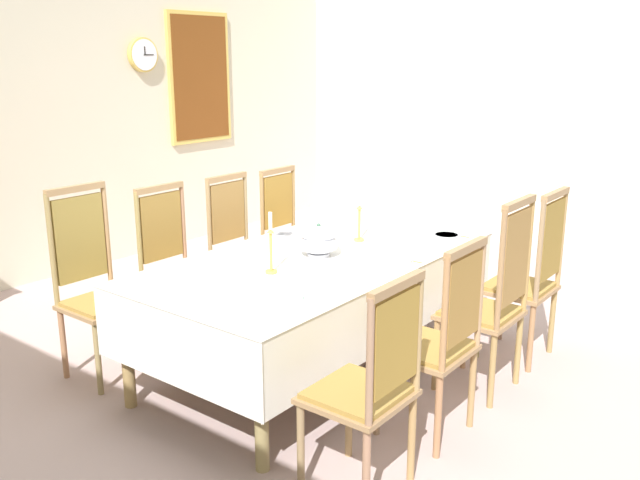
% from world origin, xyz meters
% --- Properties ---
extents(ground, '(7.71, 5.72, 0.04)m').
position_xyz_m(ground, '(0.00, 0.00, -0.02)').
color(ground, '#B99E9B').
extents(back_wall, '(7.71, 0.08, 3.23)m').
position_xyz_m(back_wall, '(0.00, 2.90, 1.61)').
color(back_wall, beige).
rests_on(back_wall, ground).
extents(right_wall, '(0.08, 5.72, 3.23)m').
position_xyz_m(right_wall, '(3.90, 0.00, 1.61)').
color(right_wall, beige).
rests_on(right_wall, ground).
extents(dining_table, '(2.42, 1.23, 0.74)m').
position_xyz_m(dining_table, '(0.00, -0.18, 0.67)').
color(dining_table, '#958151').
rests_on(dining_table, ground).
extents(tablecloth, '(2.44, 1.25, 0.41)m').
position_xyz_m(tablecloth, '(0.00, -0.18, 0.64)').
color(tablecloth, white).
rests_on(tablecloth, dining_table).
extents(chair_south_a, '(0.44, 0.42, 1.06)m').
position_xyz_m(chair_south_a, '(-0.94, -1.19, 0.55)').
color(chair_south_a, '#967853').
rests_on(chair_south_a, ground).
extents(chair_north_a, '(0.44, 0.42, 1.20)m').
position_xyz_m(chair_north_a, '(-0.94, 0.85, 0.60)').
color(chair_north_a, '#A46F4B').
rests_on(chair_north_a, ground).
extents(chair_south_b, '(0.44, 0.42, 1.08)m').
position_xyz_m(chair_south_b, '(-0.30, -1.19, 0.56)').
color(chair_south_b, '#9E7859').
rests_on(chair_south_b, ground).
extents(chair_north_b, '(0.44, 0.42, 1.11)m').
position_xyz_m(chair_north_b, '(-0.30, 0.84, 0.57)').
color(chair_north_b, '#977753').
rests_on(chair_north_b, ground).
extents(chair_south_c, '(0.44, 0.42, 1.19)m').
position_xyz_m(chair_south_c, '(0.34, -1.20, 0.60)').
color(chair_south_c, '#A17A4A').
rests_on(chair_south_c, ground).
extents(chair_north_c, '(0.44, 0.42, 1.09)m').
position_xyz_m(chair_north_c, '(0.34, 0.84, 0.56)').
color(chair_north_c, '#997C50').
rests_on(chair_north_c, ground).
extents(chair_south_d, '(0.44, 0.42, 1.15)m').
position_xyz_m(chair_south_d, '(0.92, -1.20, 0.58)').
color(chair_south_d, olive).
rests_on(chair_south_d, ground).
extents(chair_north_d, '(0.44, 0.42, 1.07)m').
position_xyz_m(chair_north_d, '(0.92, 0.84, 0.55)').
color(chair_north_d, '#987B4B').
rests_on(chair_north_d, ground).
extents(soup_tureen, '(0.26, 0.26, 0.21)m').
position_xyz_m(soup_tureen, '(-0.00, -0.18, 0.84)').
color(soup_tureen, white).
rests_on(soup_tureen, tablecloth).
extents(candlestick_west, '(0.07, 0.07, 0.36)m').
position_xyz_m(candlestick_west, '(-0.45, -0.18, 0.89)').
color(candlestick_west, gold).
rests_on(candlestick_west, tablecloth).
extents(candlestick_east, '(0.07, 0.07, 0.34)m').
position_xyz_m(candlestick_east, '(0.45, -0.18, 0.88)').
color(candlestick_east, gold).
rests_on(candlestick_east, tablecloth).
extents(bowl_near_left, '(0.19, 0.19, 0.04)m').
position_xyz_m(bowl_near_left, '(0.85, -0.63, 0.76)').
color(bowl_near_left, white).
rests_on(bowl_near_left, tablecloth).
extents(bowl_near_right, '(0.18, 0.18, 0.04)m').
position_xyz_m(bowl_near_right, '(0.14, -0.67, 0.76)').
color(bowl_near_right, white).
rests_on(bowl_near_right, tablecloth).
extents(bowl_far_left, '(0.14, 0.14, 0.03)m').
position_xyz_m(bowl_far_left, '(-0.67, -0.68, 0.76)').
color(bowl_far_left, white).
rests_on(bowl_far_left, tablecloth).
extents(bowl_far_right, '(0.17, 0.17, 0.04)m').
position_xyz_m(bowl_far_right, '(0.18, 0.26, 0.76)').
color(bowl_far_right, white).
rests_on(bowl_far_right, tablecloth).
extents(spoon_primary, '(0.03, 0.18, 0.01)m').
position_xyz_m(spoon_primary, '(0.97, -0.60, 0.75)').
color(spoon_primary, gold).
rests_on(spoon_primary, tablecloth).
extents(spoon_secondary, '(0.03, 0.18, 0.01)m').
position_xyz_m(spoon_secondary, '(0.26, -0.64, 0.75)').
color(spoon_secondary, gold).
rests_on(spoon_secondary, tablecloth).
extents(mounted_clock, '(0.33, 0.06, 0.33)m').
position_xyz_m(mounted_clock, '(1.10, 2.83, 1.96)').
color(mounted_clock, '#D1B251').
extents(framed_painting, '(0.83, 0.05, 1.34)m').
position_xyz_m(framed_painting, '(1.83, 2.84, 1.73)').
color(framed_painting, '#D1B251').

